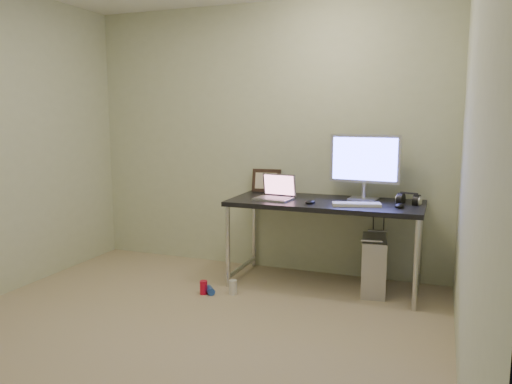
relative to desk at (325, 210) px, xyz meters
name	(u,v)px	position (x,y,z in m)	size (l,w,h in m)	color
floor	(174,339)	(-0.69, -1.39, -0.67)	(3.50, 3.50, 0.00)	tan
wall_back	(263,139)	(-0.69, 0.36, 0.58)	(3.50, 0.02, 2.50)	beige
wall_right	(472,159)	(1.06, -1.39, 0.58)	(0.02, 3.50, 2.50)	beige
desk	(325,210)	(0.00, 0.00, 0.00)	(1.62, 0.71, 0.75)	black
tower_computer	(374,265)	(0.42, 0.00, -0.44)	(0.25, 0.47, 0.49)	silver
cable_a	(373,237)	(0.37, 0.31, -0.27)	(0.01, 0.01, 0.70)	black
cable_b	(383,240)	(0.46, 0.29, -0.29)	(0.01, 0.01, 0.72)	black
can_red	(204,287)	(-0.89, -0.56, -0.62)	(0.06, 0.06, 0.11)	red
can_white	(233,287)	(-0.65, -0.48, -0.61)	(0.07, 0.07, 0.12)	silver
can_blue	(210,290)	(-0.84, -0.54, -0.64)	(0.06, 0.06, 0.11)	#244BB1
laptop	(276,193)	(-0.43, -0.06, 0.13)	(0.34, 0.29, 0.21)	silver
monitor	(365,162)	(0.30, 0.16, 0.41)	(0.60, 0.19, 0.56)	silver
keyboard	(357,204)	(0.29, -0.14, 0.09)	(0.38, 0.12, 0.02)	silver
mouse_right	(399,205)	(0.62, -0.09, 0.10)	(0.07, 0.12, 0.04)	black
mouse_left	(310,201)	(-0.09, -0.16, 0.10)	(0.07, 0.12, 0.04)	black
headphones	(409,200)	(0.67, 0.09, 0.11)	(0.21, 0.12, 0.12)	black
picture_frame	(266,181)	(-0.64, 0.30, 0.19)	(0.27, 0.03, 0.22)	black
webcam	(286,184)	(-0.45, 0.31, 0.16)	(0.04, 0.04, 0.12)	silver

